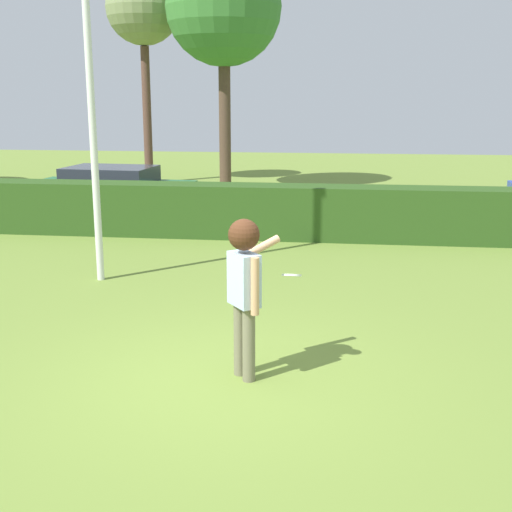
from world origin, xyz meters
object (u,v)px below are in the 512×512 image
(frisbee, at_px, (292,275))
(lamppost, at_px, (88,45))
(birch_tree, at_px, (143,10))
(maple_tree, at_px, (224,8))
(person, at_px, (245,278))
(parked_car_green, at_px, (111,188))

(frisbee, distance_m, lamppost, 5.61)
(birch_tree, height_order, maple_tree, maple_tree)
(person, bearing_deg, lamppost, 129.18)
(maple_tree, bearing_deg, frisbee, -77.33)
(frisbee, distance_m, birch_tree, 17.95)
(person, height_order, birch_tree, birch_tree)
(parked_car_green, bearing_deg, birch_tree, 97.54)
(maple_tree, bearing_deg, lamppost, -90.81)
(lamppost, bearing_deg, maple_tree, 89.19)
(frisbee, relative_size, lamppost, 0.03)
(lamppost, height_order, birch_tree, birch_tree)
(parked_car_green, xyz_separation_m, birch_tree, (-0.85, 6.44, 5.17))
(parked_car_green, bearing_deg, frisbee, -60.55)
(parked_car_green, xyz_separation_m, maple_tree, (2.12, 5.20, 5.02))
(birch_tree, bearing_deg, frisbee, -68.60)
(lamppost, bearing_deg, person, -50.82)
(frisbee, height_order, maple_tree, maple_tree)
(frisbee, bearing_deg, person, -153.48)
(birch_tree, distance_m, maple_tree, 3.22)
(lamppost, relative_size, birch_tree, 0.97)
(person, distance_m, frisbee, 0.54)
(person, height_order, frisbee, person)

